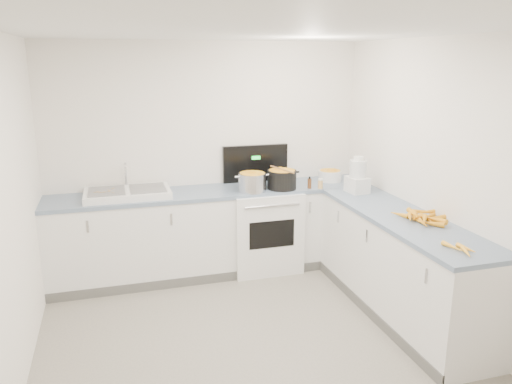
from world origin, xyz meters
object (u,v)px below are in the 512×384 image
object	(u,v)px
sink	(128,193)
spice_jar	(320,184)
steel_pot	(252,183)
mixing_bowl	(330,176)
extract_bottle	(309,184)
black_pot	(282,180)
food_processor	(358,177)
stove	(263,227)

from	to	relation	value
sink	spice_jar	bearing A→B (deg)	-7.23
steel_pot	mixing_bowl	distance (m)	1.01
extract_bottle	black_pot	bearing A→B (deg)	166.40
sink	food_processor	bearing A→B (deg)	-12.51
black_pot	extract_bottle	size ratio (longest dim) A/B	2.91
sink	black_pot	size ratio (longest dim) A/B	2.74
spice_jar	food_processor	distance (m)	0.42
sink	mixing_bowl	distance (m)	2.28
sink	steel_pot	xyz separation A→B (m)	(1.29, -0.16, 0.05)
stove	food_processor	xyz separation A→B (m)	(0.89, -0.50, 0.63)
steel_pot	sink	bearing A→B (deg)	172.92
spice_jar	black_pot	bearing A→B (deg)	164.76
sink	mixing_bowl	xyz separation A→B (m)	(2.28, 0.04, 0.02)
extract_bottle	mixing_bowl	bearing A→B (deg)	35.80
stove	extract_bottle	bearing A→B (deg)	-23.30
sink	spice_jar	world-z (taller)	sink
steel_pot	food_processor	distance (m)	1.11
sink	steel_pot	distance (m)	1.30
sink	food_processor	size ratio (longest dim) A/B	2.23
extract_bottle	spice_jar	bearing A→B (deg)	-19.46
sink	steel_pot	bearing A→B (deg)	-7.08
stove	sink	size ratio (longest dim) A/B	1.58
steel_pot	spice_jar	distance (m)	0.75
sink	extract_bottle	bearing A→B (deg)	-6.49
extract_bottle	food_processor	distance (m)	0.53
steel_pot	black_pot	size ratio (longest dim) A/B	0.95
spice_jar	extract_bottle	bearing A→B (deg)	160.54
spice_jar	food_processor	world-z (taller)	food_processor
black_pot	extract_bottle	world-z (taller)	black_pot
stove	black_pot	bearing A→B (deg)	-36.78
stove	mixing_bowl	world-z (taller)	stove
extract_bottle	sink	bearing A→B (deg)	173.51
steel_pot	stove	bearing A→B (deg)	41.78
black_pot	sink	bearing A→B (deg)	174.83
steel_pot	black_pot	xyz separation A→B (m)	(0.34, 0.01, 0.00)
mixing_bowl	sink	bearing A→B (deg)	-178.96
stove	spice_jar	bearing A→B (deg)	-22.58
stove	sink	world-z (taller)	stove
stove	steel_pot	distance (m)	0.60
sink	extract_bottle	distance (m)	1.93
sink	stove	bearing A→B (deg)	-0.62
black_pot	food_processor	world-z (taller)	food_processor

